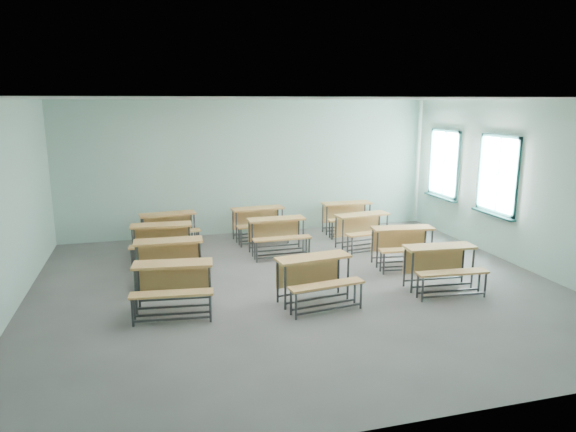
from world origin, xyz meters
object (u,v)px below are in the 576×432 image
desk_unit_r0c2 (442,261)px  desk_unit_r1c2 (404,241)px  desk_unit_r3c0 (169,225)px  desk_unit_r3c1 (259,219)px  desk_unit_r0c1 (316,273)px  desk_unit_r1c0 (169,255)px  desk_unit_r3c2 (348,213)px  desk_unit_r0c0 (173,280)px  desk_unit_r2c0 (162,237)px  desk_unit_r2c1 (278,231)px  desk_unit_r2c2 (364,226)px

desk_unit_r0c2 → desk_unit_r1c2: size_ratio=0.98×
desk_unit_r3c0 → desk_unit_r3c1: 2.04m
desk_unit_r0c1 → desk_unit_r1c0: (-2.21, 1.61, 0.00)m
desk_unit_r3c1 → desk_unit_r0c1: bearing=-93.2°
desk_unit_r1c2 → desk_unit_r3c2: 2.65m
desk_unit_r0c2 → desk_unit_r1c2: 1.36m
desk_unit_r0c0 → desk_unit_r1c0: bearing=96.9°
desk_unit_r0c0 → desk_unit_r3c2: (4.34, 3.77, 0.00)m
desk_unit_r0c1 → desk_unit_r3c2: size_ratio=1.06×
desk_unit_r2c0 → desk_unit_r3c0: size_ratio=0.97×
desk_unit_r2c0 → desk_unit_r3c1: (2.22, 1.09, 0.00)m
desk_unit_r3c1 → desk_unit_r1c0: bearing=-136.3°
desk_unit_r1c2 → desk_unit_r2c0: bearing=168.9°
desk_unit_r0c2 → desk_unit_r2c0: (-4.55, 2.87, 0.00)m
desk_unit_r3c0 → desk_unit_r3c2: same height
desk_unit_r2c1 → desk_unit_r0c0: bearing=-132.3°
desk_unit_r1c0 → desk_unit_r3c1: (2.14, 2.36, 0.00)m
desk_unit_r2c0 → desk_unit_r2c1: same height
desk_unit_r3c1 → desk_unit_r3c2: 2.21m
desk_unit_r2c2 → desk_unit_r3c0: same height
desk_unit_r2c2 → desk_unit_r3c1: bearing=141.9°
desk_unit_r0c2 → desk_unit_r3c2: bearing=96.2°
desk_unit_r2c0 → desk_unit_r2c2: (4.30, -0.17, 0.00)m
desk_unit_r0c0 → desk_unit_r1c0: same height
desk_unit_r3c0 → desk_unit_r3c1: same height
desk_unit_r0c0 → desk_unit_r2c2: same height
desk_unit_r1c0 → desk_unit_r2c1: size_ratio=1.02×
desk_unit_r3c2 → desk_unit_r3c0: bearing=-176.9°
desk_unit_r1c2 → desk_unit_r2c2: bearing=108.0°
desk_unit_r0c2 → desk_unit_r3c0: same height
desk_unit_r2c0 → desk_unit_r2c2: size_ratio=0.97×
desk_unit_r2c0 → desk_unit_r3c2: same height
desk_unit_r0c1 → desk_unit_r2c2: same height
desk_unit_r0c0 → desk_unit_r2c1: 3.41m
desk_unit_r0c1 → desk_unit_r1c2: (2.26, 1.37, 0.00)m
desk_unit_r1c2 → desk_unit_r3c2: same height
desk_unit_r1c0 → desk_unit_r3c0: size_ratio=0.96×
desk_unit_r0c0 → desk_unit_r0c2: size_ratio=1.02×
desk_unit_r2c2 → desk_unit_r3c0: bearing=157.1°
desk_unit_r2c0 → desk_unit_r2c1: bearing=1.3°
desk_unit_r3c1 → desk_unit_r2c2: bearing=-35.5°
desk_unit_r3c2 → desk_unit_r3c1: bearing=-177.4°
desk_unit_r0c1 → desk_unit_r0c2: 2.25m
desk_unit_r3c2 → desk_unit_r2c2: bearing=-94.3°
desk_unit_r0c2 → desk_unit_r2c0: 5.38m
desk_unit_r2c0 → desk_unit_r3c1: bearing=29.6°
desk_unit_r0c2 → desk_unit_r2c2: size_ratio=0.98×
desk_unit_r2c2 → desk_unit_r3c0: size_ratio=1.00×
desk_unit_r0c0 → desk_unit_r0c1: 2.22m
desk_unit_r0c1 → desk_unit_r2c2: bearing=46.0°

